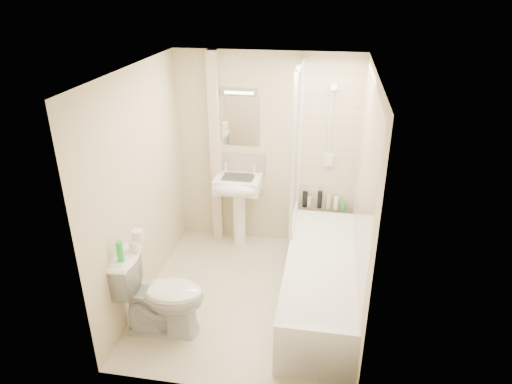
# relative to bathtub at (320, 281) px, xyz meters

# --- Properties ---
(floor) EXTENTS (2.50, 2.50, 0.00)m
(floor) POSITION_rel_bathtub_xyz_m (-0.75, -0.01, -0.29)
(floor) COLOR beige
(floor) RESTS_ON ground
(wall_back) EXTENTS (2.20, 0.02, 2.40)m
(wall_back) POSITION_rel_bathtub_xyz_m (-0.75, 1.24, 0.91)
(wall_back) COLOR beige
(wall_back) RESTS_ON ground
(wall_left) EXTENTS (0.02, 2.50, 2.40)m
(wall_left) POSITION_rel_bathtub_xyz_m (-1.85, -0.01, 0.91)
(wall_left) COLOR beige
(wall_left) RESTS_ON ground
(wall_right) EXTENTS (0.02, 2.50, 2.40)m
(wall_right) POSITION_rel_bathtub_xyz_m (0.35, -0.01, 0.91)
(wall_right) COLOR beige
(wall_right) RESTS_ON ground
(ceiling) EXTENTS (2.20, 2.50, 0.02)m
(ceiling) POSITION_rel_bathtub_xyz_m (-0.75, -0.01, 2.11)
(ceiling) COLOR white
(ceiling) RESTS_ON wall_back
(tile_back) EXTENTS (0.70, 0.01, 1.75)m
(tile_back) POSITION_rel_bathtub_xyz_m (0.00, 1.23, 1.14)
(tile_back) COLOR beige
(tile_back) RESTS_ON wall_back
(tile_right) EXTENTS (0.01, 2.10, 1.75)m
(tile_right) POSITION_rel_bathtub_xyz_m (0.34, -0.00, 1.14)
(tile_right) COLOR beige
(tile_right) RESTS_ON wall_right
(pipe_boxing) EXTENTS (0.12, 0.12, 2.40)m
(pipe_boxing) POSITION_rel_bathtub_xyz_m (-1.37, 1.18, 0.91)
(pipe_boxing) COLOR beige
(pipe_boxing) RESTS_ON ground
(splashback) EXTENTS (0.60, 0.02, 0.30)m
(splashback) POSITION_rel_bathtub_xyz_m (-1.06, 1.23, 0.74)
(splashback) COLOR beige
(splashback) RESTS_ON wall_back
(mirror) EXTENTS (0.46, 0.01, 0.60)m
(mirror) POSITION_rel_bathtub_xyz_m (-1.06, 1.23, 1.29)
(mirror) COLOR white
(mirror) RESTS_ON wall_back
(strip_light) EXTENTS (0.42, 0.07, 0.07)m
(strip_light) POSITION_rel_bathtub_xyz_m (-1.06, 1.21, 1.66)
(strip_light) COLOR silver
(strip_light) RESTS_ON wall_back
(bathtub) EXTENTS (0.70, 2.10, 0.55)m
(bathtub) POSITION_rel_bathtub_xyz_m (0.00, 0.00, 0.00)
(bathtub) COLOR white
(bathtub) RESTS_ON ground
(shower_screen) EXTENTS (0.04, 0.92, 1.80)m
(shower_screen) POSITION_rel_bathtub_xyz_m (-0.35, 0.79, 1.16)
(shower_screen) COLOR white
(shower_screen) RESTS_ON bathtub
(shower_fixture) EXTENTS (0.10, 0.16, 0.99)m
(shower_fixture) POSITION_rel_bathtub_xyz_m (-0.00, 1.18, 1.26)
(shower_fixture) COLOR white
(shower_fixture) RESTS_ON wall_back
(pedestal_sink) EXTENTS (0.55, 0.50, 1.06)m
(pedestal_sink) POSITION_rel_bathtub_xyz_m (-1.06, 1.00, 0.46)
(pedestal_sink) COLOR white
(pedestal_sink) RESTS_ON ground
(bottle_black_a) EXTENTS (0.06, 0.06, 0.20)m
(bottle_black_a) POSITION_rel_bathtub_xyz_m (-0.25, 1.15, 0.36)
(bottle_black_a) COLOR black
(bottle_black_a) RESTS_ON bathtub
(bottle_white_a) EXTENTS (0.05, 0.05, 0.13)m
(bottle_white_a) POSITION_rel_bathtub_xyz_m (-0.20, 1.15, 0.33)
(bottle_white_a) COLOR silver
(bottle_white_a) RESTS_ON bathtub
(bottle_black_b) EXTENTS (0.06, 0.06, 0.22)m
(bottle_black_b) POSITION_rel_bathtub_xyz_m (-0.07, 1.15, 0.37)
(bottle_black_b) COLOR black
(bottle_black_b) RESTS_ON bathtub
(bottle_cream) EXTENTS (0.05, 0.05, 0.18)m
(bottle_cream) POSITION_rel_bathtub_xyz_m (0.04, 1.15, 0.35)
(bottle_cream) COLOR beige
(bottle_cream) RESTS_ON bathtub
(bottle_white_b) EXTENTS (0.06, 0.06, 0.16)m
(bottle_white_b) POSITION_rel_bathtub_xyz_m (0.13, 1.15, 0.34)
(bottle_white_b) COLOR white
(bottle_white_b) RESTS_ON bathtub
(bottle_green) EXTENTS (0.07, 0.07, 0.10)m
(bottle_green) POSITION_rel_bathtub_xyz_m (0.22, 1.15, 0.31)
(bottle_green) COLOR green
(bottle_green) RESTS_ON bathtub
(toilet) EXTENTS (0.57, 0.87, 0.83)m
(toilet) POSITION_rel_bathtub_xyz_m (-1.47, -0.64, 0.13)
(toilet) COLOR white
(toilet) RESTS_ON ground
(toilet_roll_lower) EXTENTS (0.10, 0.10, 0.11)m
(toilet_roll_lower) POSITION_rel_bathtub_xyz_m (-1.71, -0.57, 0.59)
(toilet_roll_lower) COLOR white
(toilet_roll_lower) RESTS_ON toilet
(toilet_roll_upper) EXTENTS (0.11, 0.11, 0.09)m
(toilet_roll_upper) POSITION_rel_bathtub_xyz_m (-1.68, -0.54, 0.69)
(toilet_roll_upper) COLOR white
(toilet_roll_upper) RESTS_ON toilet_roll_lower
(green_bottle) EXTENTS (0.06, 0.06, 0.19)m
(green_bottle) POSITION_rel_bathtub_xyz_m (-1.77, -0.75, 0.64)
(green_bottle) COLOR green
(green_bottle) RESTS_ON toilet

